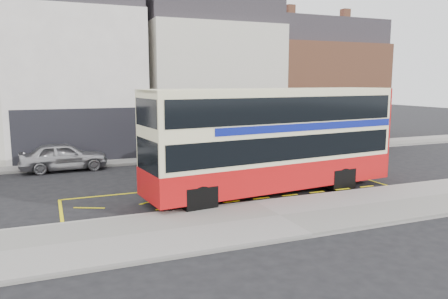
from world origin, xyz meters
name	(u,v)px	position (x,y,z in m)	size (l,w,h in m)	color
ground	(251,202)	(0.00, 0.00, 0.00)	(120.00, 120.00, 0.00)	black
pavement	(280,217)	(0.00, -2.30, 0.07)	(40.00, 4.00, 0.15)	gray
kerb	(255,203)	(0.00, -0.38, 0.07)	(40.00, 0.15, 0.15)	gray
far_pavement	(175,157)	(0.00, 11.00, 0.07)	(50.00, 3.00, 0.15)	gray
road_markings	(235,193)	(0.00, 1.60, 0.01)	(14.00, 3.40, 0.01)	yellow
terrace_left	(74,72)	(-5.50, 14.99, 5.32)	(8.00, 8.01, 11.80)	white
terrace_green_shop	(206,77)	(3.50, 14.99, 5.07)	(9.00, 8.01, 11.30)	beige
terrace_right	(311,83)	(12.50, 14.99, 4.57)	(9.00, 8.01, 10.30)	#9C5C3E
double_decker_bus	(274,139)	(1.53, 1.01, 2.33)	(11.31, 3.78, 4.43)	beige
bus_stop_post	(171,166)	(-3.32, -0.39, 1.77)	(0.66, 0.12, 2.66)	black
car_silver	(64,156)	(-6.56, 9.43, 0.76)	(1.80, 4.47, 1.52)	#99999D
car_grey	(186,149)	(0.30, 9.61, 0.72)	(1.53, 4.40, 1.45)	#46494E
car_white	(332,143)	(10.26, 8.92, 0.65)	(1.81, 4.46, 1.29)	silver
street_tree_right	(268,100)	(6.60, 11.26, 3.50)	(2.38, 2.38, 5.14)	black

